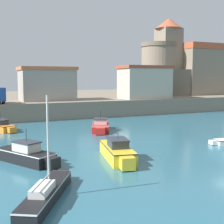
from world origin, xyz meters
TOP-DOWN VIEW (x-y plane):
  - quay_seawall at (0.00, 44.84)m, footprint 120.00×40.00m
  - motorboat_red_0 at (-5.43, 14.60)m, footprint 3.47×5.46m
  - motorboat_black_1 at (-15.31, 4.42)m, footprint 3.99×5.66m
  - motorboat_yellow_3 at (-8.96, 2.45)m, footprint 2.72×6.11m
  - sailboat_black_5 at (-15.47, -3.08)m, footprint 3.97×6.05m
  - motorboat_orange_6 at (-15.91, 19.67)m, footprint 3.38×5.70m
  - church at (22.79, 37.24)m, footprint 13.17×14.77m
  - fortress at (16.00, 36.20)m, footprint 11.15×11.15m
  - harbor_shed_near_wharf at (8.00, 27.92)m, footprint 8.55×4.99m
  - harbor_shed_mid_row at (-8.00, 30.57)m, footprint 8.45×6.06m

SIDE VIEW (x-z plane):
  - sailboat_black_5 at x=-15.47m, z-range -2.20..3.03m
  - motorboat_orange_6 at x=-15.91m, z-range -0.61..1.57m
  - motorboat_red_0 at x=-5.43m, z-range -0.63..1.72m
  - motorboat_black_1 at x=-15.31m, z-range -0.65..1.81m
  - motorboat_yellow_3 at x=-8.96m, z-range -0.64..1.88m
  - quay_seawall at x=0.00m, z-range 0.00..2.52m
  - harbor_shed_mid_row at x=-8.00m, z-range 2.55..7.71m
  - harbor_shed_near_wharf at x=8.00m, z-range 2.55..8.06m
  - fortress at x=16.00m, z-range 1.05..11.49m
  - church at x=22.79m, z-range 0.66..15.90m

